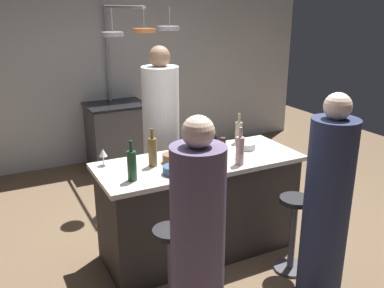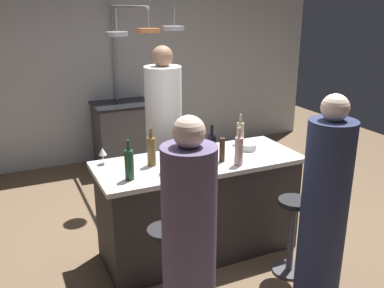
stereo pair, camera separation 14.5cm
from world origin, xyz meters
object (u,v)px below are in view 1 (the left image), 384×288
at_px(mixing_bowl_blue, 173,170).
at_px(mixing_bowl_wooden, 172,158).
at_px(guest_right, 327,208).
at_px(wine_glass_near_right_guest, 103,154).
at_px(wine_bottle_white, 239,132).
at_px(stove_range, 117,135).
at_px(wine_glass_near_left_guest, 240,147).
at_px(bar_stool_left, 171,266).
at_px(wine_bottle_dark, 212,147).
at_px(chef, 161,139).
at_px(guest_left, 198,249).
at_px(pepper_mill, 223,149).
at_px(wine_bottle_amber, 153,152).
at_px(wine_bottle_rose, 240,150).
at_px(mixing_bowl_steel, 247,146).
at_px(bar_stool_right, 293,231).
at_px(wine_bottle_green, 132,165).

relative_size(mixing_bowl_blue, mixing_bowl_wooden, 0.98).
xyz_separation_m(guest_right, wine_glass_near_right_guest, (-1.34, 1.21, 0.26)).
distance_m(guest_right, mixing_bowl_blue, 1.20).
distance_m(wine_bottle_white, mixing_bowl_wooden, 0.82).
height_order(stove_range, wine_glass_near_left_guest, wine_glass_near_left_guest).
relative_size(bar_stool_left, wine_bottle_dark, 2.07).
relative_size(chef, guest_left, 1.12).
height_order(pepper_mill, wine_bottle_amber, wine_bottle_amber).
height_order(stove_range, bar_stool_left, stove_range).
bearing_deg(chef, pepper_mill, -81.74).
relative_size(pepper_mill, wine_bottle_rose, 0.65).
bearing_deg(wine_bottle_amber, bar_stool_left, -102.03).
xyz_separation_m(wine_glass_near_left_guest, mixing_bowl_steel, (0.21, 0.18, -0.08)).
bearing_deg(guest_left, bar_stool_left, 91.12).
height_order(bar_stool_left, wine_bottle_white, wine_bottle_white).
distance_m(guest_right, wine_bottle_dark, 1.04).
xyz_separation_m(wine_glass_near_right_guest, mixing_bowl_wooden, (0.54, -0.19, -0.07)).
relative_size(bar_stool_right, wine_bottle_dark, 2.07).
bearing_deg(bar_stool_left, bar_stool_right, 0.00).
relative_size(guest_right, mixing_bowl_blue, 9.90).
relative_size(wine_glass_near_left_guest, mixing_bowl_blue, 0.89).
bearing_deg(stove_range, bar_stool_right, -79.64).
height_order(wine_bottle_white, wine_bottle_rose, wine_bottle_rose).
height_order(bar_stool_right, guest_right, guest_right).
distance_m(wine_bottle_white, mixing_bowl_steel, 0.22).
relative_size(chef, mixing_bowl_blue, 11.00).
xyz_separation_m(stove_range, chef, (0.02, -1.55, 0.39)).
bearing_deg(wine_glass_near_right_guest, mixing_bowl_blue, -44.35).
bearing_deg(wine_glass_near_right_guest, wine_bottle_amber, -28.62).
bearing_deg(stove_range, wine_bottle_white, -75.82).
height_order(pepper_mill, wine_bottle_green, wine_bottle_green).
xyz_separation_m(guest_right, wine_bottle_dark, (-0.48, 0.88, 0.28)).
distance_m(bar_stool_left, wine_glass_near_right_guest, 1.09).
relative_size(wine_bottle_amber, mixing_bowl_steel, 2.20).
xyz_separation_m(guest_left, wine_bottle_amber, (0.14, 1.07, 0.29)).
height_order(wine_bottle_green, mixing_bowl_blue, wine_bottle_green).
height_order(chef, guest_right, chef).
relative_size(bar_stool_right, pepper_mill, 3.24).
bearing_deg(guest_right, wine_bottle_dark, 118.79).
bearing_deg(wine_bottle_dark, bar_stool_left, -139.99).
height_order(wine_glass_near_right_guest, mixing_bowl_wooden, wine_glass_near_right_guest).
bearing_deg(mixing_bowl_wooden, guest_right, -52.00).
xyz_separation_m(bar_stool_right, wine_bottle_amber, (-0.98, 0.67, 0.65)).
bearing_deg(wine_bottle_amber, stove_range, 80.15).
relative_size(bar_stool_left, wine_bottle_amber, 2.09).
xyz_separation_m(guest_left, wine_bottle_white, (1.11, 1.27, 0.27)).
distance_m(bar_stool_right, wine_bottle_dark, 0.97).
relative_size(guest_right, mixing_bowl_wooden, 9.74).
height_order(wine_bottle_amber, wine_glass_near_left_guest, wine_bottle_amber).
bearing_deg(stove_range, bar_stool_left, -100.33).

